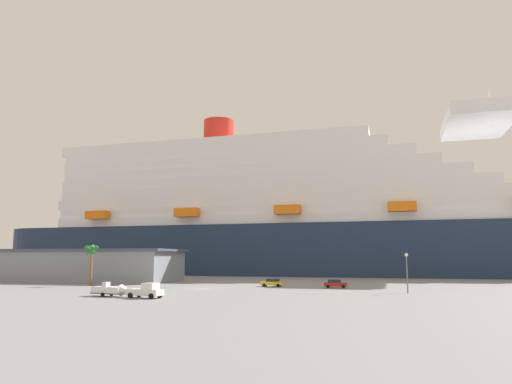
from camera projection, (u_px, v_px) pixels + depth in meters
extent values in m
plane|color=gray|center=(241.00, 281.00, 119.03)|extent=(600.00, 600.00, 0.00)
cube|color=#1E2D4C|center=(298.00, 250.00, 160.32)|extent=(195.38, 44.92, 16.54)
cylinder|color=#1E2D4C|center=(56.00, 251.00, 186.98)|extent=(33.06, 33.06, 16.54)
cube|color=white|center=(298.00, 221.00, 161.68)|extent=(172.02, 40.76, 3.34)
cube|color=white|center=(287.00, 212.00, 163.20)|extent=(163.57, 39.47, 3.34)
cube|color=white|center=(276.00, 202.00, 164.72)|extent=(158.18, 38.72, 3.34)
cube|color=white|center=(265.00, 193.00, 166.24)|extent=(147.93, 37.74, 3.34)
cube|color=white|center=(254.00, 184.00, 167.77)|extent=(140.81, 36.78, 3.34)
cube|color=white|center=(244.00, 175.00, 169.29)|extent=(131.90, 35.57, 3.34)
cube|color=white|center=(234.00, 167.00, 170.81)|extent=(125.39, 34.39, 3.34)
cube|color=white|center=(224.00, 158.00, 172.34)|extent=(117.38, 33.17, 3.34)
cube|color=white|center=(214.00, 150.00, 173.86)|extent=(113.42, 32.55, 3.34)
cube|color=white|center=(478.00, 121.00, 149.83)|extent=(21.79, 35.30, 4.00)
cylinder|color=red|center=(219.00, 133.00, 174.18)|extent=(11.90, 11.90, 9.17)
cylinder|color=silver|center=(490.00, 108.00, 149.31)|extent=(0.80, 0.80, 12.00)
cube|color=orange|center=(97.00, 215.00, 165.38)|extent=(8.21, 3.77, 2.80)
cube|color=orange|center=(187.00, 213.00, 156.04)|extent=(8.21, 3.77, 2.80)
cube|color=orange|center=(288.00, 210.00, 146.71)|extent=(8.21, 3.77, 2.80)
cube|color=orange|center=(402.00, 206.00, 137.38)|extent=(8.21, 3.77, 2.80)
cube|color=gray|center=(77.00, 266.00, 119.40)|extent=(50.27, 19.29, 7.32)
cube|color=#3F4759|center=(78.00, 251.00, 119.94)|extent=(52.28, 20.06, 0.60)
cube|color=white|center=(145.00, 292.00, 69.64)|extent=(5.91, 3.24, 0.90)
cube|color=white|center=(150.00, 286.00, 69.33)|extent=(2.39, 2.26, 0.90)
cube|color=#26333F|center=(154.00, 287.00, 69.04)|extent=(0.49, 1.66, 0.63)
cylinder|color=black|center=(160.00, 295.00, 69.64)|extent=(0.84, 0.46, 0.80)
cylinder|color=black|center=(151.00, 296.00, 67.85)|extent=(0.84, 0.46, 0.80)
cylinder|color=black|center=(139.00, 294.00, 71.23)|extent=(0.84, 0.46, 0.80)
cylinder|color=black|center=(130.00, 295.00, 69.44)|extent=(0.84, 0.46, 0.80)
cube|color=#595960|center=(108.00, 293.00, 72.50)|extent=(6.14, 3.05, 0.16)
cube|color=#595960|center=(126.00, 294.00, 71.02)|extent=(1.91, 0.56, 0.10)
cylinder|color=black|center=(111.00, 294.00, 73.45)|extent=(0.67, 0.36, 0.64)
cylinder|color=black|center=(103.00, 295.00, 71.73)|extent=(0.67, 0.36, 0.64)
cube|color=white|center=(109.00, 290.00, 72.57)|extent=(5.67, 3.11, 0.90)
cone|color=white|center=(124.00, 290.00, 71.26)|extent=(1.57, 1.96, 1.73)
cube|color=silver|center=(106.00, 284.00, 72.91)|extent=(1.01, 1.16, 0.70)
cube|color=black|center=(94.00, 289.00, 73.79)|extent=(0.47, 0.57, 1.10)
cylinder|color=brown|center=(91.00, 268.00, 100.72)|extent=(0.61, 0.61, 7.18)
cone|color=#287233|center=(93.00, 251.00, 101.17)|extent=(0.92, 3.04, 2.48)
cone|color=#287233|center=(93.00, 251.00, 101.55)|extent=(3.10, 1.83, 2.35)
cone|color=#287233|center=(91.00, 251.00, 101.58)|extent=(2.80, 2.54, 2.31)
cone|color=#287233|center=(90.00, 251.00, 101.34)|extent=(0.95, 3.06, 2.45)
cone|color=#287233|center=(90.00, 251.00, 100.92)|extent=(2.90, 1.91, 2.63)
cone|color=#287233|center=(91.00, 251.00, 100.84)|extent=(3.14, 1.87, 2.27)
sphere|color=#287233|center=(92.00, 251.00, 101.21)|extent=(1.10, 1.10, 1.10)
cylinder|color=slate|center=(407.00, 275.00, 79.27)|extent=(0.20, 0.20, 6.09)
sphere|color=#F9F2CC|center=(406.00, 255.00, 79.72)|extent=(0.56, 0.56, 0.56)
cube|color=yellow|center=(272.00, 283.00, 96.66)|extent=(4.51, 1.99, 0.70)
cube|color=#1E232D|center=(273.00, 280.00, 96.69)|extent=(2.55, 1.73, 0.55)
cylinder|color=black|center=(264.00, 285.00, 96.10)|extent=(0.67, 0.25, 0.66)
cylinder|color=black|center=(266.00, 285.00, 97.84)|extent=(0.67, 0.25, 0.66)
cylinder|color=black|center=(278.00, 285.00, 95.38)|extent=(0.67, 0.25, 0.66)
cylinder|color=black|center=(280.00, 285.00, 97.12)|extent=(0.67, 0.25, 0.66)
cube|color=red|center=(336.00, 284.00, 92.62)|extent=(4.46, 1.90, 0.70)
cube|color=#1E232D|center=(335.00, 281.00, 92.75)|extent=(2.50, 1.69, 0.55)
cylinder|color=black|center=(344.00, 286.00, 93.15)|extent=(0.66, 0.23, 0.66)
cylinder|color=black|center=(343.00, 287.00, 91.36)|extent=(0.66, 0.23, 0.66)
cylinder|color=black|center=(329.00, 286.00, 93.78)|extent=(0.66, 0.23, 0.66)
cylinder|color=black|center=(328.00, 286.00, 92.00)|extent=(0.66, 0.23, 0.66)
cube|color=#2D723F|center=(129.00, 279.00, 114.50)|extent=(4.54, 2.34, 0.70)
cube|color=#1E232D|center=(130.00, 277.00, 114.57)|extent=(2.62, 1.94, 0.55)
cylinder|color=black|center=(121.00, 281.00, 113.67)|extent=(0.68, 0.29, 0.66)
cylinder|color=black|center=(124.00, 281.00, 115.51)|extent=(0.68, 0.29, 0.66)
cylinder|color=black|center=(133.00, 281.00, 113.40)|extent=(0.68, 0.29, 0.66)
cylinder|color=black|center=(136.00, 281.00, 115.24)|extent=(0.68, 0.29, 0.66)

